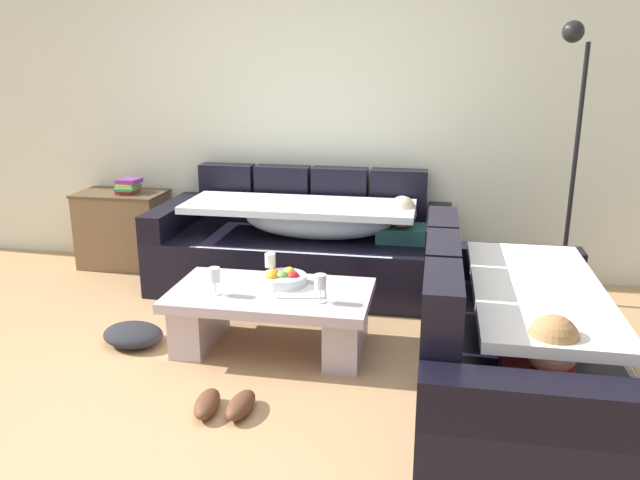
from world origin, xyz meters
TOP-DOWN VIEW (x-y plane):
  - ground_plane at (0.00, 0.00)m, footprint 14.00×14.00m
  - back_wall at (0.00, 2.15)m, footprint 9.00×0.10m
  - couch_along_wall at (0.04, 1.62)m, footprint 2.23×0.92m
  - couch_near_window at (1.40, 0.03)m, footprint 0.92×1.86m
  - coffee_table at (0.05, 0.51)m, footprint 1.20×0.68m
  - fruit_bowl at (0.11, 0.61)m, footprint 0.28×0.28m
  - wine_glass_near_left at (-0.25, 0.39)m, footprint 0.07×0.07m
  - wine_glass_near_right at (0.38, 0.38)m, footprint 0.07×0.07m
  - wine_glass_far_back at (0.00, 0.71)m, footprint 0.07×0.07m
  - open_magazine at (0.24, 0.51)m, footprint 0.32×0.26m
  - side_cabinet at (-1.59, 1.85)m, footprint 0.72×0.44m
  - book_stack_on_cabinet at (-1.51, 1.85)m, footprint 0.18×0.23m
  - floor_lamp at (1.88, 1.61)m, footprint 0.33×0.31m
  - pair_of_shoes at (0.00, -0.24)m, footprint 0.32×0.30m
  - crumpled_garment at (-0.82, 0.42)m, footprint 0.48×0.43m

SIDE VIEW (x-z plane):
  - ground_plane at x=0.00m, z-range 0.00..0.00m
  - pair_of_shoes at x=0.00m, z-range 0.00..0.09m
  - crumpled_garment at x=-0.82m, z-range 0.00..0.12m
  - coffee_table at x=0.05m, z-range 0.05..0.43m
  - side_cabinet at x=-1.59m, z-range 0.00..0.64m
  - couch_along_wall at x=0.04m, z-range -0.11..0.77m
  - couch_near_window at x=1.40m, z-range -0.11..0.77m
  - open_magazine at x=0.24m, z-range 0.38..0.39m
  - fruit_bowl at x=0.11m, z-range 0.37..0.47m
  - wine_glass_near_left at x=-0.25m, z-range 0.41..0.58m
  - wine_glass_near_right at x=0.38m, z-range 0.41..0.58m
  - wine_glass_far_back at x=0.00m, z-range 0.41..0.58m
  - book_stack_on_cabinet at x=-1.51m, z-range 0.64..0.75m
  - floor_lamp at x=1.88m, z-range 0.14..2.09m
  - back_wall at x=0.00m, z-range 0.00..2.70m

